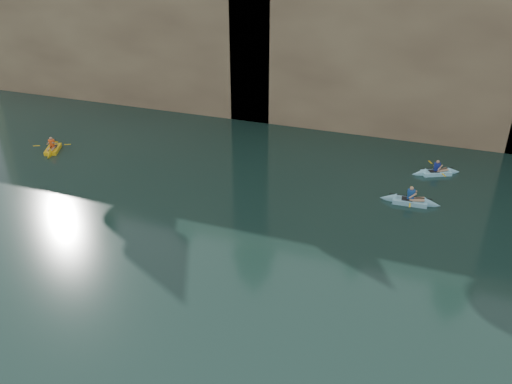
% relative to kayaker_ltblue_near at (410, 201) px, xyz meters
% --- Properties ---
extents(ground, '(160.00, 160.00, 0.00)m').
position_rel_kayaker_ltblue_near_xyz_m(ground, '(-3.96, -12.35, -0.15)').
color(ground, black).
rests_on(ground, ground).
extents(cliff, '(70.00, 16.00, 12.00)m').
position_rel_kayaker_ltblue_near_xyz_m(cliff, '(-3.96, 17.65, 5.85)').
color(cliff, tan).
rests_on(cliff, ground).
extents(cliff_slab_west, '(26.00, 2.40, 10.56)m').
position_rel_kayaker_ltblue_near_xyz_m(cliff_slab_west, '(-23.96, 10.25, 5.13)').
color(cliff_slab_west, '#97805B').
rests_on(cliff_slab_west, ground).
extents(cliff_slab_center, '(24.00, 2.40, 11.40)m').
position_rel_kayaker_ltblue_near_xyz_m(cliff_slab_center, '(-1.96, 10.25, 5.55)').
color(cliff_slab_center, '#97805B').
rests_on(cliff_slab_center, ground).
extents(sea_cave_west, '(4.50, 1.00, 4.00)m').
position_rel_kayaker_ltblue_near_xyz_m(sea_cave_west, '(-21.96, 9.60, 1.85)').
color(sea_cave_west, black).
rests_on(sea_cave_west, ground).
extents(sea_cave_center, '(3.50, 1.00, 3.20)m').
position_rel_kayaker_ltblue_near_xyz_m(sea_cave_center, '(-7.96, 9.60, 1.45)').
color(sea_cave_center, black).
rests_on(sea_cave_center, ground).
extents(kayaker_ltblue_near, '(3.10, 2.39, 1.21)m').
position_rel_kayaker_ltblue_near_xyz_m(kayaker_ltblue_near, '(0.00, 0.00, 0.00)').
color(kayaker_ltblue_near, '#81C3D7').
rests_on(kayaker_ltblue_near, ground).
extents(kayaker_yellow, '(2.12, 2.90, 1.19)m').
position_rel_kayaker_ltblue_near_xyz_m(kayaker_yellow, '(-22.27, -0.81, -0.00)').
color(kayaker_yellow, yellow).
rests_on(kayaker_yellow, ground).
extents(kayaker_ltblue_mid, '(2.90, 2.00, 1.11)m').
position_rel_kayaker_ltblue_near_xyz_m(kayaker_ltblue_mid, '(1.09, 4.19, -0.01)').
color(kayaker_ltblue_mid, '#98E9FF').
rests_on(kayaker_ltblue_mid, ground).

